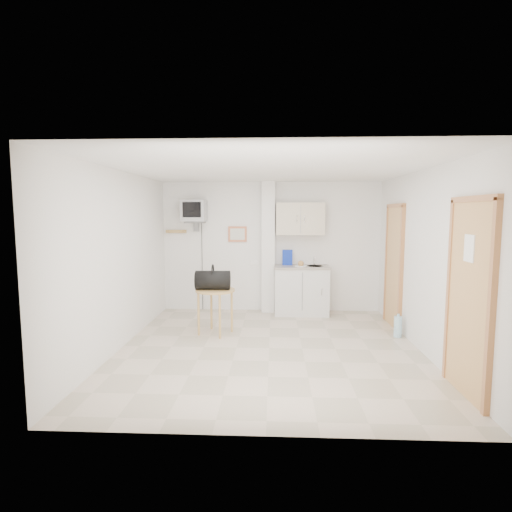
{
  "coord_description": "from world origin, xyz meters",
  "views": [
    {
      "loc": [
        0.06,
        -5.49,
        1.91
      ],
      "look_at": [
        -0.22,
        0.6,
        1.25
      ],
      "focal_mm": 28.0,
      "sensor_mm": 36.0,
      "label": 1
    }
  ],
  "objects_px": {
    "duffel_bag": "(213,280)",
    "water_bottle": "(398,327)",
    "crt_television": "(194,212)",
    "round_table": "(215,296)"
  },
  "relations": [
    {
      "from": "crt_television",
      "to": "water_bottle",
      "type": "height_order",
      "value": "crt_television"
    },
    {
      "from": "crt_television",
      "to": "round_table",
      "type": "distance_m",
      "value": 1.99
    },
    {
      "from": "crt_television",
      "to": "water_bottle",
      "type": "distance_m",
      "value": 4.11
    },
    {
      "from": "water_bottle",
      "to": "duffel_bag",
      "type": "bearing_deg",
      "value": 179.48
    },
    {
      "from": "duffel_bag",
      "to": "water_bottle",
      "type": "bearing_deg",
      "value": -2.26
    },
    {
      "from": "duffel_bag",
      "to": "round_table",
      "type": "bearing_deg",
      "value": 16.78
    },
    {
      "from": "crt_television",
      "to": "water_bottle",
      "type": "bearing_deg",
      "value": -22.34
    },
    {
      "from": "round_table",
      "to": "water_bottle",
      "type": "relative_size",
      "value": 1.97
    },
    {
      "from": "crt_television",
      "to": "duffel_bag",
      "type": "distance_m",
      "value": 1.83
    },
    {
      "from": "duffel_bag",
      "to": "water_bottle",
      "type": "xyz_separation_m",
      "value": [
        2.87,
        -0.03,
        -0.7
      ]
    }
  ]
}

